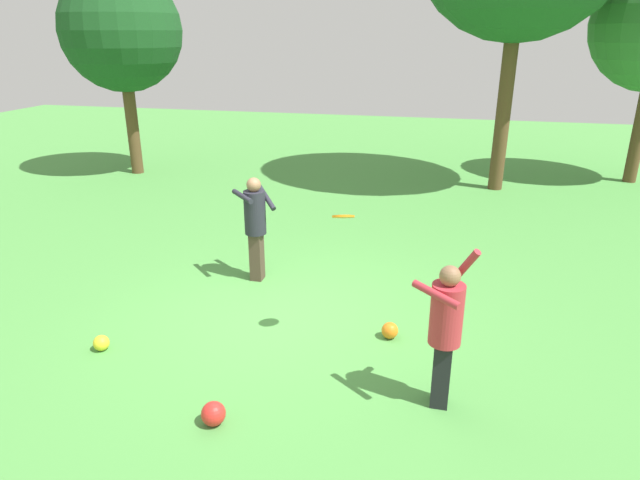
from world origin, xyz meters
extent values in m
plane|color=#4C9342|center=(0.00, 0.00, 0.00)|extent=(40.00, 40.00, 0.00)
cube|color=black|center=(2.21, -1.53, 0.38)|extent=(0.19, 0.22, 0.76)
cylinder|color=#B72D38|center=(2.21, -1.53, 1.10)|extent=(0.34, 0.34, 0.66)
sphere|color=#8C6647|center=(2.21, -1.53, 1.52)|extent=(0.22, 0.22, 0.22)
cylinder|color=#B72D38|center=(2.09, -1.69, 1.38)|extent=(0.50, 0.41, 0.12)
cylinder|color=#B72D38|center=(2.33, -1.37, 1.54)|extent=(0.35, 0.29, 0.52)
cube|color=#4C382D|center=(-0.80, 1.07, 0.40)|extent=(0.19, 0.22, 0.80)
cylinder|color=#23232D|center=(-0.80, 1.07, 1.14)|extent=(0.34, 0.34, 0.69)
sphere|color=#8C6647|center=(-0.80, 1.07, 1.59)|extent=(0.22, 0.22, 0.22)
cylinder|color=#23232D|center=(-0.66, 1.21, 1.37)|extent=(0.46, 0.44, 0.35)
cylinder|color=#23232D|center=(-0.93, 0.92, 1.44)|extent=(0.48, 0.46, 0.10)
cylinder|color=orange|center=(0.93, -0.57, 1.74)|extent=(0.33, 0.32, 0.12)
sphere|color=yellow|center=(-2.00, -1.43, 0.10)|extent=(0.20, 0.20, 0.20)
sphere|color=red|center=(-0.03, -2.41, 0.13)|extent=(0.25, 0.25, 0.25)
sphere|color=orange|center=(1.53, -0.28, 0.11)|extent=(0.22, 0.22, 0.22)
cylinder|color=brown|center=(-6.59, 7.14, 1.44)|extent=(0.33, 0.33, 2.87)
sphere|color=#19471E|center=(-6.59, 7.14, 3.82)|extent=(3.16, 3.16, 3.16)
cylinder|color=brown|center=(6.86, 9.34, 1.49)|extent=(0.33, 0.33, 2.99)
cylinder|color=brown|center=(3.29, 7.75, 2.26)|extent=(0.35, 0.35, 4.51)
camera|label=1|loc=(2.11, -6.67, 3.80)|focal=30.88mm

